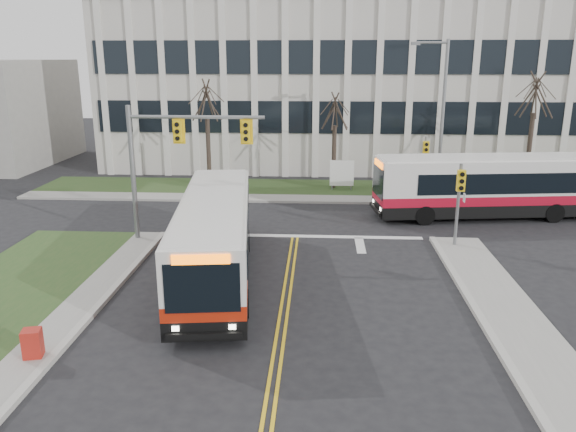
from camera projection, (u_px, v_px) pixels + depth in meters
The scene contains 16 objects.
ground at pixel (284, 311), 18.83m from camera, with size 120.00×120.00×0.00m, color black.
sidewalk_west at pixel (0, 387), 14.40m from camera, with size 1.20×26.00×0.14m, color #9E9B93.
sidewalk_cross at pixel (385, 200), 33.13m from camera, with size 44.00×1.60×0.14m, color #9E9B93.
building_lawn at pixel (380, 190), 35.82m from camera, with size 44.00×5.00×0.12m, color #2A481F.
office_building at pixel (369, 85), 45.71m from camera, with size 40.00×16.00×12.00m, color beige.
mast_arm_signal at pixel (168, 150), 24.85m from camera, with size 6.11×0.38×6.20m.
signal_pole_near at pixel (459, 194), 24.37m from camera, with size 0.34×0.39×3.80m.
signal_pole_far at pixel (425, 159), 32.53m from camera, with size 0.34×0.39×3.80m.
streetlight at pixel (440, 111), 32.51m from camera, with size 2.15×0.25×9.20m.
directory_sign at pixel (342, 174), 35.17m from camera, with size 1.50×0.12×2.00m.
tree_left at pixel (207, 102), 34.94m from camera, with size 1.80×1.80×7.70m.
tree_mid at pixel (335, 113), 34.86m from camera, with size 1.80×1.80×6.82m.
tree_right at pixel (535, 97), 33.71m from camera, with size 1.80×1.80×8.25m.
bus_main at pixel (215, 239), 21.39m from camera, with size 2.48×11.45×3.05m, color silver, non-canonical shape.
bus_cross at pixel (490, 188), 29.46m from camera, with size 2.59×11.97×3.19m, color silver, non-canonical shape.
newspaper_box_red at pixel (33, 345), 15.64m from camera, with size 0.50×0.45×0.95m, color #A41E15.
Camera 1 is at (1.13, -17.20, 8.23)m, focal length 35.00 mm.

